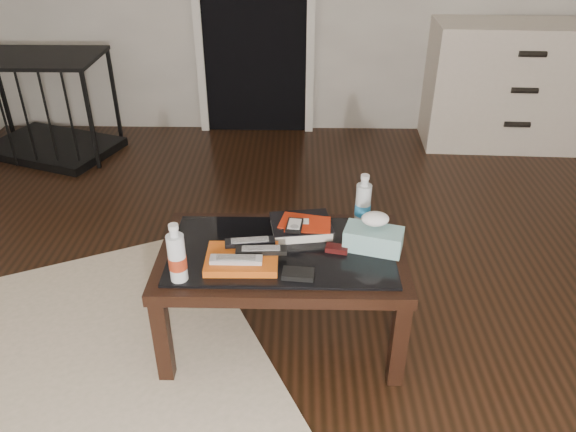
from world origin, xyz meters
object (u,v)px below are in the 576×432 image
Objects in this scene: dresser at (511,86)px; pet_crate at (48,122)px; tissue_box at (373,239)px; water_bottle_right at (363,200)px; coffee_table at (282,262)px; textbook at (301,226)px; water_bottle_left at (176,252)px.

pet_crate is (-3.40, -0.23, -0.22)m from dresser.
pet_crate is at bearing 153.75° from tissue_box.
pet_crate reaches higher than tissue_box.
coffee_table is at bearing -149.69° from water_bottle_right.
textbook is (0.08, 0.14, 0.09)m from coffee_table.
textbook is (-1.55, -2.05, 0.03)m from dresser.
coffee_table is 0.38m from tissue_box.
water_bottle_left is at bearing -151.47° from textbook.
textbook reaches higher than coffee_table.
textbook is 0.32m from tissue_box.
water_bottle_left is at bearing -150.59° from water_bottle_right.
pet_crate is 2.77m from water_bottle_right.
dresser is 3.12m from water_bottle_left.
water_bottle_left is at bearing -37.00° from pet_crate.
dresser is 4.88× the size of textbook.
coffee_table is 2.72m from dresser.
dresser is at bearing 75.88° from tissue_box.
pet_crate is at bearing 127.05° from textbook.
coffee_table is 0.82× the size of dresser.
dresser is 2.37m from water_bottle_right.
dresser is at bearing 53.35° from coffee_table.
tissue_box is (0.37, 0.01, 0.11)m from coffee_table.
pet_crate is at bearing 122.89° from water_bottle_left.
dresser is 3.41m from pet_crate.
tissue_box reaches higher than coffee_table.
water_bottle_left is (-2.00, -2.39, 0.13)m from dresser.
tissue_box is at bearing -117.51° from dresser.
water_bottle_left is (-0.45, -0.34, 0.10)m from textbook.
tissue_box is at bearing 16.27° from water_bottle_left.
dresser is 2.51m from tissue_box.
pet_crate reaches higher than water_bottle_left.
pet_crate is 4.42× the size of water_bottle_right.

